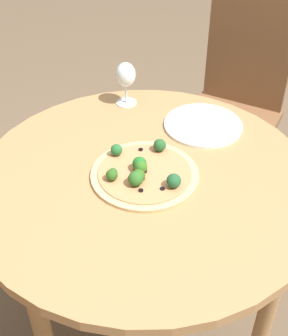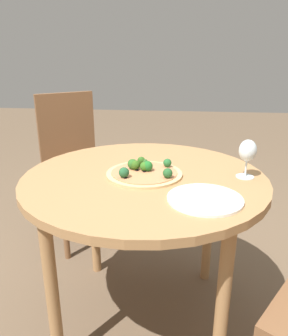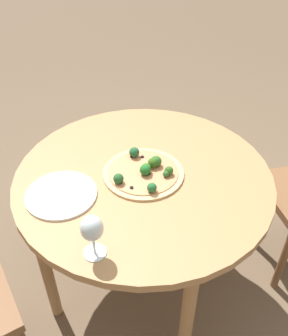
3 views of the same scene
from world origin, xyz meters
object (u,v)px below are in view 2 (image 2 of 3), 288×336
(wine_glass, at_px, (248,152))
(plate_near, at_px, (205,199))
(pizza, at_px, (144,171))
(chair, at_px, (75,164))

(wine_glass, relative_size, plate_near, 0.60)
(pizza, height_order, wine_glass, wine_glass)
(wine_glass, distance_m, plate_near, 0.32)
(chair, height_order, pizza, chair)
(chair, xyz_separation_m, wine_glass, (0.69, 0.96, 0.32))
(chair, height_order, plate_near, chair)
(pizza, distance_m, wine_glass, 0.43)
(chair, bearing_deg, wine_glass, -73.12)
(wine_glass, bearing_deg, chair, -125.86)
(chair, distance_m, plate_near, 1.24)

